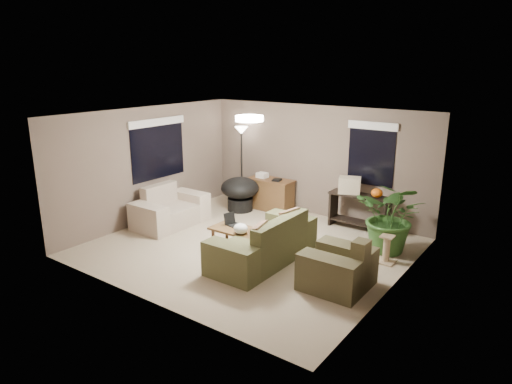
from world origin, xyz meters
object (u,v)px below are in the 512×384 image
Objects in this scene: loveseat at (170,211)px; coffee_table at (237,232)px; console_table at (359,209)px; floor_lamp at (241,140)px; papasan_chair at (240,191)px; cat_scratching_post at (386,251)px; armchair at (338,269)px; houseplant at (392,225)px; desk at (271,194)px; main_sofa at (265,245)px.

loveseat is 2.08m from coffee_table.
floor_lamp reaches higher than console_table.
coffee_table is 2.42m from papasan_chair.
papasan_chair is at bearing 167.74° from cat_scratching_post.
armchair is 0.73× the size of houseplant.
cat_scratching_post is (4.51, 0.84, -0.08)m from loveseat.
desk is 2.20× the size of cat_scratching_post.
coffee_table is 0.77× the size of console_table.
coffee_table is 1.06× the size of papasan_chair.
desk is at bearing 39.16° from papasan_chair.
floor_lamp reaches higher than armchair.
cat_scratching_post is at bearing -17.56° from floor_lamp.
armchair is 4.92m from floor_lamp.
coffee_table is at bearing -146.06° from houseplant.
houseplant is at bearing -5.40° from papasan_chair.
loveseat is 1.23× the size of console_table.
main_sofa is at bearing -7.40° from loveseat.
floor_lamp is 4.63m from cat_scratching_post.
coffee_table is 2.55m from desk.
console_table is 2.84m from papasan_chair.
floor_lamp is 4.33m from houseplant.
armchair is 1.83m from houseplant.
papasan_chair is 3.80m from houseplant.
floor_lamp is (-3.93, 2.65, 1.30)m from armchair.
main_sofa is at bearing -145.63° from cat_scratching_post.
console_table is at bearing 9.14° from papasan_chair.
houseplant is (4.11, -0.85, -1.06)m from floor_lamp.
main_sofa is 2.37m from houseplant.
floor_lamp is at bearing 146.00° from armchair.
papasan_chair is at bearing 136.38° from main_sofa.
console_table is 1.70m from cat_scratching_post.
main_sofa is 2.58m from console_table.
armchair is (1.47, -0.12, 0.00)m from main_sofa.
loveseat is 1.60× the size of coffee_table.
houseplant is at bearing 16.70° from loveseat.
main_sofa is 4.40× the size of cat_scratching_post.
floor_lamp reaches higher than main_sofa.
cat_scratching_post is at bearing 24.05° from coffee_table.
armchair is 4.21m from papasan_chair.
main_sofa is 1.60× the size of houseplant.
houseplant is (0.98, -0.81, 0.10)m from console_table.
armchair reaches higher than cat_scratching_post.
main_sofa is 1.47m from armchair.
floor_lamp is at bearing 125.91° from coffee_table.
cat_scratching_post is (0.28, 1.32, -0.08)m from armchair.
coffee_table is at bearing -119.85° from console_table.
loveseat is at bearing 172.83° from coffee_table.
floor_lamp is at bearing 178.27° from desk.
armchair is 1.06× the size of papasan_chair.
desk is (1.19, 2.14, 0.08)m from loveseat.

